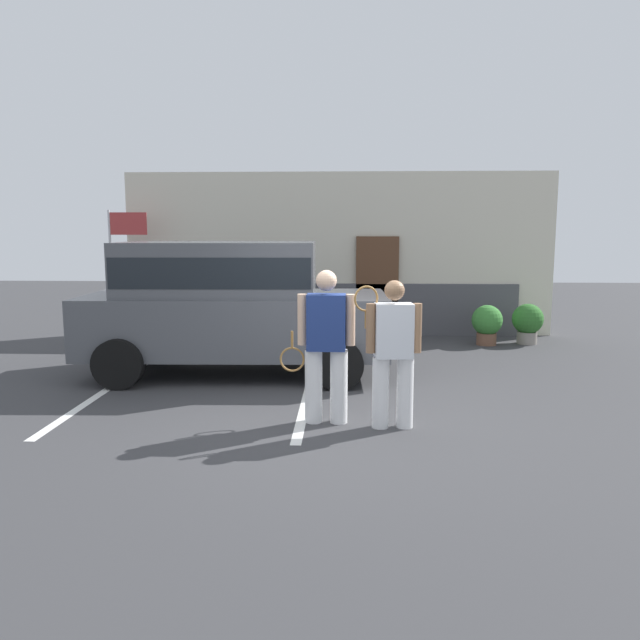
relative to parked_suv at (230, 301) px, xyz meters
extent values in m
plane|color=#38383A|center=(1.62, -2.53, -1.15)|extent=(40.00, 40.00, 0.00)
cube|color=silver|center=(-1.57, -1.03, -1.14)|extent=(0.12, 4.40, 0.01)
cube|color=silver|center=(1.27, -1.03, -1.14)|extent=(0.12, 4.40, 0.01)
cube|color=beige|center=(1.62, 3.92, 0.57)|extent=(9.06, 0.30, 3.44)
cube|color=#4C4C51|center=(1.62, 3.72, -0.60)|extent=(7.61, 0.10, 1.10)
cube|color=brown|center=(2.45, 3.70, -0.10)|extent=(0.90, 0.06, 2.10)
cube|color=#4C4F54|center=(0.11, 0.00, -0.35)|extent=(4.66, 2.04, 0.90)
cube|color=#4C4F54|center=(-0.14, 0.00, 0.50)|extent=(2.95, 1.85, 0.80)
cube|color=black|center=(-0.14, 0.00, 0.48)|extent=(2.89, 1.87, 0.44)
cylinder|color=black|center=(1.63, 1.00, -0.79)|extent=(0.73, 0.28, 0.72)
cylinder|color=black|center=(1.69, -0.90, -0.79)|extent=(0.73, 0.28, 0.72)
cylinder|color=black|center=(-1.47, 0.91, -0.79)|extent=(0.73, 0.28, 0.72)
cylinder|color=black|center=(-1.41, -0.99, -0.79)|extent=(0.73, 0.28, 0.72)
cylinder|color=white|center=(1.71, -2.42, -0.71)|extent=(0.20, 0.20, 0.86)
cylinder|color=white|center=(1.42, -2.42, -0.71)|extent=(0.20, 0.20, 0.86)
cube|color=navy|center=(1.57, -2.42, 0.04)|extent=(0.44, 0.28, 0.64)
sphere|color=beige|center=(1.57, -2.42, 0.52)|extent=(0.24, 0.24, 0.24)
cylinder|color=beige|center=(1.84, -2.42, 0.07)|extent=(0.11, 0.11, 0.59)
cylinder|color=beige|center=(1.29, -2.42, 0.07)|extent=(0.11, 0.11, 0.59)
torus|color=olive|center=(1.17, -2.36, -0.41)|extent=(0.37, 0.03, 0.37)
cylinder|color=olive|center=(1.17, -2.36, -0.18)|extent=(0.03, 0.03, 0.20)
cylinder|color=white|center=(2.46, -2.57, -0.74)|extent=(0.19, 0.19, 0.81)
cylinder|color=white|center=(2.19, -2.59, -0.74)|extent=(0.19, 0.19, 0.81)
cube|color=silver|center=(2.33, -2.58, -0.03)|extent=(0.43, 0.29, 0.61)
sphere|color=#8C6647|center=(2.33, -2.58, 0.42)|extent=(0.23, 0.23, 0.23)
cylinder|color=#8C6647|center=(2.59, -2.56, 0.00)|extent=(0.10, 0.10, 0.55)
cylinder|color=#8C6647|center=(2.07, -2.60, 0.00)|extent=(0.10, 0.10, 0.55)
torus|color=olive|center=(2.02, -2.55, 0.33)|extent=(0.28, 0.13, 0.29)
cylinder|color=olive|center=(2.02, -2.55, 0.09)|extent=(0.03, 0.03, 0.20)
cylinder|color=brown|center=(4.55, 2.65, -1.03)|extent=(0.38, 0.38, 0.23)
sphere|color=#387F33|center=(4.55, 2.65, -0.66)|extent=(0.59, 0.59, 0.59)
cylinder|color=gray|center=(5.38, 2.79, -1.03)|extent=(0.39, 0.39, 0.24)
sphere|color=#2D6B28|center=(5.38, 2.79, -0.65)|extent=(0.60, 0.60, 0.60)
cylinder|color=silver|center=(-3.03, 3.11, 0.17)|extent=(0.05, 0.05, 2.63)
cube|color=#B23838|center=(-2.63, 3.11, 1.21)|extent=(0.75, 0.03, 0.45)
camera|label=1|loc=(1.79, -9.40, 1.08)|focal=34.69mm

